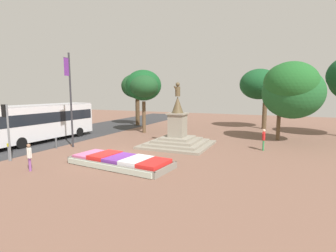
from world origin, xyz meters
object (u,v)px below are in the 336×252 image
object	(u,v)px
traffic_light_near_crossing	(7,122)
city_bus	(41,120)
pedestrian_with_handbag	(29,156)
pedestrian_near_planter	(264,138)
statue_monument	(177,136)
banner_pole	(70,98)
kerb_bollard_mid_a	(9,153)
kerb_bollard_mid_b	(56,143)
flower_planter	(120,161)

from	to	relation	value
traffic_light_near_crossing	city_bus	xyz separation A→B (m)	(-3.61, 5.71, -0.61)
city_bus	traffic_light_near_crossing	bearing A→B (deg)	-57.72
pedestrian_with_handbag	pedestrian_near_planter	size ratio (longest dim) A/B	0.95
statue_monument	traffic_light_near_crossing	bearing A→B (deg)	-133.36
banner_pole	traffic_light_near_crossing	bearing A→B (deg)	-98.18
banner_pole	kerb_bollard_mid_a	xyz separation A→B (m)	(-0.70, -4.88, -3.45)
pedestrian_with_handbag	kerb_bollard_mid_a	world-z (taller)	pedestrian_with_handbag
traffic_light_near_crossing	pedestrian_with_handbag	bearing A→B (deg)	-17.74
statue_monument	kerb_bollard_mid_b	xyz separation A→B (m)	(-8.40, -4.73, -0.36)
banner_pole	pedestrian_near_planter	bearing A→B (deg)	18.83
traffic_light_near_crossing	pedestrian_with_handbag	world-z (taller)	traffic_light_near_crossing
city_bus	kerb_bollard_mid_a	world-z (taller)	city_bus
statue_monument	kerb_bollard_mid_b	bearing A→B (deg)	-150.61
banner_pole	pedestrian_with_handbag	xyz separation A→B (m)	(2.40, -5.87, -3.09)
flower_planter	pedestrian_with_handbag	distance (m)	5.07
traffic_light_near_crossing	city_bus	bearing A→B (deg)	122.28
city_bus	kerb_bollard_mid_b	bearing A→B (deg)	-26.29
pedestrian_near_planter	kerb_bollard_mid_b	bearing A→B (deg)	-159.20
traffic_light_near_crossing	pedestrian_with_handbag	size ratio (longest dim) A/B	2.34
pedestrian_with_handbag	banner_pole	bearing A→B (deg)	112.21
traffic_light_near_crossing	kerb_bollard_mid_b	bearing A→B (deg)	92.17
flower_planter	traffic_light_near_crossing	distance (m)	7.79
banner_pole	kerb_bollard_mid_a	size ratio (longest dim) A/B	7.66
banner_pole	kerb_bollard_mid_a	world-z (taller)	banner_pole
traffic_light_near_crossing	banner_pole	world-z (taller)	banner_pole
banner_pole	city_bus	size ratio (longest dim) A/B	0.71
city_bus	kerb_bollard_mid_a	distance (m)	6.90
statue_monument	city_bus	xyz separation A→B (m)	(-11.86, -3.03, 1.07)
traffic_light_near_crossing	banner_pole	distance (m)	5.14
flower_planter	pedestrian_near_planter	distance (m)	10.96
kerb_bollard_mid_a	traffic_light_near_crossing	bearing A→B (deg)	94.57
kerb_bollard_mid_a	banner_pole	bearing A→B (deg)	81.84
traffic_light_near_crossing	pedestrian_with_handbag	distance (m)	3.64
banner_pole	kerb_bollard_mid_a	distance (m)	6.02
flower_planter	pedestrian_near_planter	world-z (taller)	pedestrian_near_planter
pedestrian_near_planter	statue_monument	bearing A→B (deg)	-171.62
flower_planter	traffic_light_near_crossing	world-z (taller)	traffic_light_near_crossing
statue_monument	pedestrian_near_planter	size ratio (longest dim) A/B	3.24
pedestrian_near_planter	kerb_bollard_mid_a	world-z (taller)	pedestrian_near_planter
flower_planter	traffic_light_near_crossing	size ratio (longest dim) A/B	1.85
flower_planter	statue_monument	size ratio (longest dim) A/B	1.27
kerb_bollard_mid_b	city_bus	bearing A→B (deg)	153.71
banner_pole	pedestrian_with_handbag	bearing A→B (deg)	-67.79
city_bus	kerb_bollard_mid_b	size ratio (longest dim) A/B	11.90
pedestrian_with_handbag	kerb_bollard_mid_b	distance (m)	5.97
city_bus	statue_monument	bearing A→B (deg)	14.32
kerb_bollard_mid_b	traffic_light_near_crossing	bearing A→B (deg)	-87.83
statue_monument	kerb_bollard_mid_a	world-z (taller)	statue_monument
kerb_bollard_mid_a	kerb_bollard_mid_b	world-z (taller)	kerb_bollard_mid_a
city_bus	banner_pole	bearing A→B (deg)	-10.93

